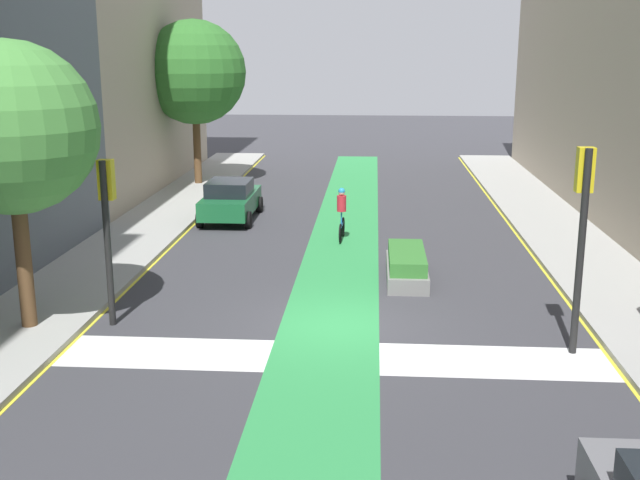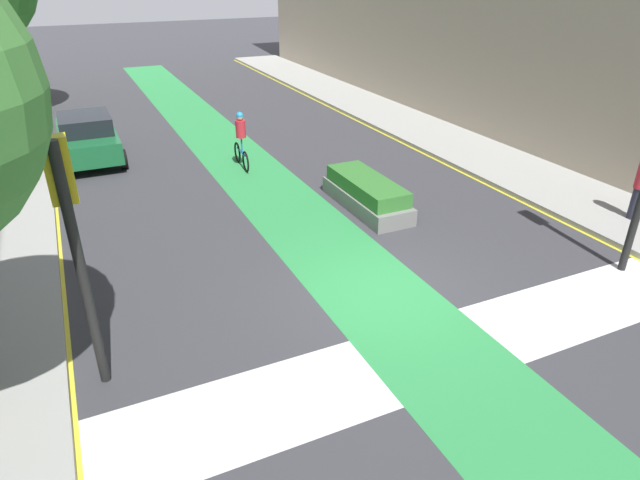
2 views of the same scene
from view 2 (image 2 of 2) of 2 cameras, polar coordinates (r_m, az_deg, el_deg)
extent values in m
plane|color=#38383D|center=(11.33, 6.75, -5.53)|extent=(120.00, 120.00, 0.00)
cube|color=#2D8C47|center=(11.23, 5.89, -5.75)|extent=(2.40, 60.00, 0.01)
cube|color=silver|center=(10.01, 12.76, -11.02)|extent=(12.00, 1.80, 0.01)
cube|color=yellow|center=(10.09, -24.72, -12.81)|extent=(0.16, 60.00, 0.01)
cube|color=#9E9E99|center=(16.17, 30.17, 1.46)|extent=(3.00, 60.00, 0.15)
cube|color=yellow|center=(15.05, 26.71, 0.24)|extent=(0.16, 60.00, 0.01)
cylinder|color=black|center=(8.72, -23.56, -3.19)|extent=(0.16, 0.16, 4.00)
cube|color=gold|center=(8.32, -25.57, 6.59)|extent=(0.35, 0.28, 0.95)
sphere|color=#3F0A0A|center=(8.36, -26.00, 8.80)|extent=(0.20, 0.20, 0.20)
sphere|color=#4C380C|center=(8.45, -25.60, 6.88)|extent=(0.20, 0.20, 0.20)
sphere|color=#26D833|center=(8.54, -25.20, 5.00)|extent=(0.20, 0.20, 0.20)
cube|color=#196033|center=(20.38, -23.02, 9.55)|extent=(1.80, 4.20, 0.70)
cube|color=black|center=(20.02, -23.30, 11.10)|extent=(1.60, 2.00, 0.55)
cylinder|color=black|center=(21.88, -25.48, 9.21)|extent=(0.22, 0.64, 0.64)
cylinder|color=black|center=(21.92, -20.79, 10.11)|extent=(0.22, 0.64, 0.64)
cylinder|color=black|center=(19.06, -25.19, 6.91)|extent=(0.22, 0.64, 0.64)
cylinder|color=black|center=(19.11, -19.84, 7.93)|extent=(0.22, 0.64, 0.64)
torus|color=black|center=(18.82, -8.60, 9.03)|extent=(0.09, 0.68, 0.68)
torus|color=black|center=(17.85, -7.76, 8.09)|extent=(0.09, 0.68, 0.68)
cylinder|color=#2672BF|center=(18.28, -8.23, 9.10)|extent=(0.11, 0.95, 0.06)
cylinder|color=#2672BF|center=(18.06, -8.16, 9.79)|extent=(0.05, 0.05, 0.50)
cylinder|color=red|center=(17.91, -8.27, 11.39)|extent=(0.32, 0.32, 0.55)
sphere|color=beige|center=(17.81, -8.36, 12.58)|extent=(0.22, 0.22, 0.22)
sphere|color=#268CCC|center=(17.80, -8.36, 12.70)|extent=(0.23, 0.23, 0.23)
cylinder|color=#262638|center=(16.12, 30.06, 3.34)|extent=(0.28, 0.28, 0.83)
cube|color=slate|center=(15.09, 4.86, 4.18)|extent=(1.14, 3.22, 0.45)
cube|color=#33722D|center=(14.93, 4.92, 5.68)|extent=(1.03, 2.90, 0.40)
camera|label=1|loc=(11.42, 121.22, -12.20)|focal=43.64mm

